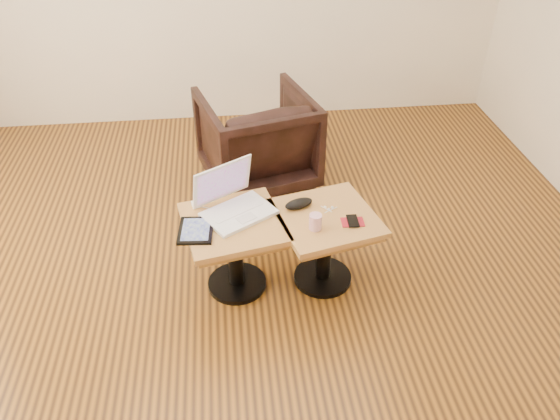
{
  "coord_description": "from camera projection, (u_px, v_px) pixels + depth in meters",
  "views": [
    {
      "loc": [
        -0.05,
        -2.14,
        2.15
      ],
      "look_at": [
        0.2,
        0.11,
        0.5
      ],
      "focal_mm": 35.0,
      "sensor_mm": 36.0,
      "label": 1
    }
  ],
  "objects": [
    {
      "name": "room_shell",
      "position": [
        234.0,
        59.0,
        2.19
      ],
      "size": [
        4.52,
        4.52,
        2.71
      ],
      "color": "#3C2411",
      "rests_on": "ground"
    },
    {
      "name": "side_table_left",
      "position": [
        234.0,
        238.0,
        2.87
      ],
      "size": [
        0.59,
        0.59,
        0.45
      ],
      "rotation": [
        0.0,
        0.0,
        0.21
      ],
      "color": "black",
      "rests_on": "ground"
    },
    {
      "name": "side_table_right",
      "position": [
        325.0,
        232.0,
        2.91
      ],
      "size": [
        0.6,
        0.6,
        0.45
      ],
      "rotation": [
        0.0,
        0.0,
        0.24
      ],
      "color": "black",
      "rests_on": "ground"
    },
    {
      "name": "laptop",
      "position": [
        233.0,
        203.0,
        2.85
      ],
      "size": [
        0.45,
        0.43,
        0.25
      ],
      "rotation": [
        0.0,
        0.0,
        0.55
      ],
      "color": "white",
      "rests_on": "side_table_left"
    },
    {
      "name": "tablet",
      "position": [
        196.0,
        230.0,
        2.73
      ],
      "size": [
        0.19,
        0.23,
        0.02
      ],
      "rotation": [
        0.0,
        0.0,
        -0.08
      ],
      "color": "black",
      "rests_on": "side_table_left"
    },
    {
      "name": "charging_adapter",
      "position": [
        196.0,
        204.0,
        2.9
      ],
      "size": [
        0.05,
        0.05,
        0.03
      ],
      "primitive_type": "cube",
      "rotation": [
        0.0,
        0.0,
        0.3
      ],
      "color": "white",
      "rests_on": "side_table_left"
    },
    {
      "name": "glasses_case",
      "position": [
        299.0,
        204.0,
        2.89
      ],
      "size": [
        0.17,
        0.12,
        0.05
      ],
      "primitive_type": "ellipsoid",
      "rotation": [
        0.0,
        0.0,
        0.33
      ],
      "color": "black",
      "rests_on": "side_table_right"
    },
    {
      "name": "striped_cup",
      "position": [
        315.0,
        222.0,
        2.73
      ],
      "size": [
        0.08,
        0.08,
        0.08
      ],
      "primitive_type": "cylinder",
      "rotation": [
        0.0,
        0.0,
        0.39
      ],
      "color": "#CC577E",
      "rests_on": "side_table_right"
    },
    {
      "name": "earbuds_tangle",
      "position": [
        329.0,
        208.0,
        2.88
      ],
      "size": [
        0.08,
        0.05,
        0.02
      ],
      "color": "white",
      "rests_on": "side_table_right"
    },
    {
      "name": "phone_on_sleeve",
      "position": [
        353.0,
        221.0,
        2.79
      ],
      "size": [
        0.12,
        0.1,
        0.01
      ],
      "rotation": [
        0.0,
        0.0,
        -0.04
      ],
      "color": "maroon",
      "rests_on": "side_table_right"
    },
    {
      "name": "armchair",
      "position": [
        257.0,
        140.0,
        3.75
      ],
      "size": [
        0.87,
        0.89,
        0.66
      ],
      "primitive_type": "imported",
      "rotation": [
        0.0,
        0.0,
        3.41
      ],
      "color": "black",
      "rests_on": "ground"
    }
  ]
}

